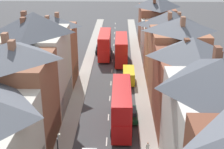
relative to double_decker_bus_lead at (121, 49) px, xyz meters
The scene contains 13 objects.
pavement_left 11.96m from the double_decker_bus_lead, 126.31° to the right, with size 2.20×104.00×0.14m, color #A8A399.
pavement_right 10.32m from the double_decker_bus_lead, 70.56° to the right, with size 2.20×104.00×0.14m, color #A8A399.
centre_line_dashes 11.85m from the double_decker_bus_lead, 98.95° to the right, with size 0.14×97.80×0.01m.
terrace_row_left 35.50m from the double_decker_bus_lead, 109.81° to the right, with size 8.00×53.98×14.15m.
terrace_row_right 23.88m from the double_decker_bus_lead, 69.20° to the right, with size 8.00×78.08×14.04m.
double_decker_bus_lead is the anchor object (origin of this frame).
double_decker_bus_mid_street 5.06m from the double_decker_bus_lead, 135.38° to the left, with size 2.74×10.80×5.30m.
double_decker_bus_far_approaching 25.30m from the double_decker_bus_lead, 90.00° to the right, with size 2.74×10.80×5.30m.
car_parked_right_a 23.90m from the double_decker_bus_lead, 86.85° to the right, with size 1.90×4.47×1.60m.
car_parked_left_b 8.33m from the double_decker_bus_lead, 127.19° to the left, with size 1.90×3.96×1.67m.
car_mid_white 10.83m from the double_decker_bus_lead, 89.95° to the left, with size 1.90×4.44×1.61m.
delivery_van 11.08m from the double_decker_bus_lead, 83.16° to the right, with size 2.20×5.20×2.41m.
pedestrian_mid_left 32.18m from the double_decker_bus_lead, 84.68° to the right, with size 0.36×0.22×1.61m.
Camera 1 is at (1.52, -14.34, 21.80)m, focal length 50.00 mm.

